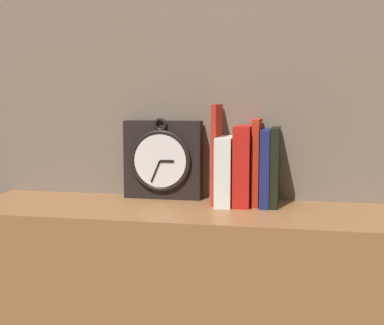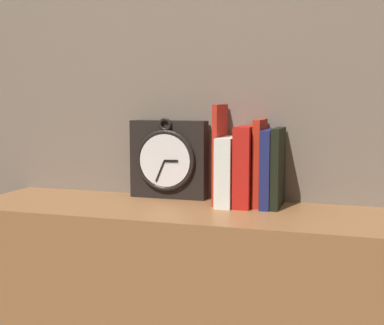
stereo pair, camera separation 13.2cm
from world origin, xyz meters
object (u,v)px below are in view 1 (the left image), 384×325
(book_slot0_red, at_px, (217,154))
(book_slot4_navy, at_px, (266,167))
(book_slot1_white, at_px, (226,171))
(clock, at_px, (163,160))
(book_slot2_red, at_px, (244,165))
(book_slot3_red, at_px, (257,162))
(book_slot5_black, at_px, (275,167))

(book_slot0_red, bearing_deg, book_slot4_navy, -3.57)
(book_slot0_red, relative_size, book_slot1_white, 1.47)
(book_slot1_white, relative_size, book_slot4_navy, 0.90)
(clock, distance_m, book_slot2_red, 0.23)
(book_slot4_navy, bearing_deg, book_slot2_red, -177.51)
(book_slot3_red, distance_m, book_slot4_navy, 0.03)
(book_slot2_red, xyz_separation_m, book_slot3_red, (0.03, 0.01, 0.01))
(book_slot2_red, height_order, book_slot5_black, book_slot2_red)
(book_slot1_white, height_order, book_slot3_red, book_slot3_red)
(book_slot0_red, distance_m, book_slot5_black, 0.16)
(book_slot0_red, xyz_separation_m, book_slot1_white, (0.03, -0.01, -0.04))
(clock, distance_m, book_slot5_black, 0.31)
(clock, xyz_separation_m, book_slot5_black, (0.31, -0.04, -0.01))
(book_slot1_white, bearing_deg, clock, 166.57)
(book_slot0_red, height_order, book_slot2_red, book_slot0_red)
(book_slot2_red, distance_m, book_slot5_black, 0.08)
(clock, bearing_deg, book_slot3_red, -6.43)
(book_slot0_red, relative_size, book_slot2_red, 1.27)
(book_slot4_navy, bearing_deg, book_slot3_red, 161.17)
(book_slot5_black, bearing_deg, book_slot1_white, -176.34)
(book_slot1_white, xyz_separation_m, book_slot3_red, (0.08, 0.01, 0.02))
(book_slot0_red, xyz_separation_m, book_slot2_red, (0.07, -0.01, -0.03))
(book_slot4_navy, relative_size, book_slot5_black, 0.98)
(book_slot1_white, distance_m, book_slot4_navy, 0.10)
(book_slot1_white, relative_size, book_slot5_black, 0.88)
(book_slot2_red, xyz_separation_m, book_slot5_black, (0.08, 0.00, -0.00))
(clock, height_order, book_slot2_red, clock)
(book_slot1_white, distance_m, book_slot2_red, 0.05)
(book_slot0_red, relative_size, book_slot3_red, 1.17)
(clock, relative_size, book_slot1_white, 1.27)
(book_slot3_red, bearing_deg, book_slot2_red, -161.89)
(book_slot0_red, bearing_deg, book_slot3_red, 0.13)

